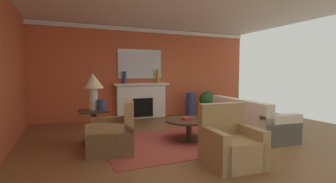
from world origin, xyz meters
name	(u,v)px	position (x,y,z in m)	size (l,w,h in m)	color
ground_plane	(198,143)	(0.00, 0.00, 0.00)	(9.11, 9.11, 0.00)	brown
wall_fireplace	(147,73)	(0.00, 3.44, 1.46)	(7.61, 0.12, 2.93)	#C65633
ceiling_panel	(192,2)	(0.00, 0.30, 2.96)	(7.61, 7.36, 0.06)	white
crown_moulding	(147,30)	(0.00, 3.36, 2.85)	(7.61, 0.08, 0.12)	white
area_rug	(189,140)	(-0.07, 0.28, 0.01)	(3.61, 2.25, 0.01)	#993D33
fireplace	(141,101)	(-0.25, 3.23, 0.54)	(1.80, 0.35, 1.13)	white
mantel_mirror	(140,64)	(-0.25, 3.35, 1.75)	(1.45, 0.04, 0.94)	silver
sofa	(249,122)	(1.48, 0.16, 0.30)	(1.08, 2.17, 0.85)	beige
armchair_near_window	(114,136)	(-1.72, 0.12, 0.31)	(0.96, 0.96, 0.95)	#9E7A4C
armchair_facing_fireplace	(230,145)	(-0.13, -1.21, 0.31)	(0.86, 0.86, 0.95)	#9E7A4C
coffee_table	(189,125)	(-0.07, 0.28, 0.34)	(1.00, 1.00, 0.45)	#3D2D1E
side_table	(94,124)	(-2.00, 0.82, 0.40)	(0.56, 0.56, 0.70)	#3D2D1E
table_lamp	(93,84)	(-2.00, 0.82, 1.22)	(0.44, 0.44, 0.75)	beige
vase_on_side_table	(102,105)	(-1.85, 0.70, 0.81)	(0.17, 0.17, 0.22)	navy
vase_mantel_left	(125,77)	(-0.80, 3.18, 1.32)	(0.12, 0.12, 0.38)	navy
vase_tall_corner	(191,104)	(1.41, 2.93, 0.40)	(0.31, 0.31, 0.79)	navy
vase_mantel_right	(158,76)	(0.30, 3.18, 1.35)	(0.11, 0.11, 0.45)	#B7892D
book_red_cover	(187,119)	(-0.11, 0.30, 0.47)	(0.19, 0.17, 0.05)	maroon
potted_plant	(207,101)	(2.01, 2.82, 0.49)	(0.56, 0.56, 0.83)	#BCB29E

